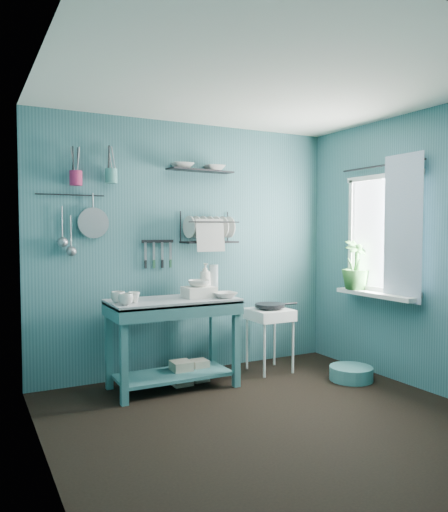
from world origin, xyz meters
name	(u,v)px	position (x,y,z in m)	size (l,w,h in m)	color
floor	(270,419)	(0.00, 0.00, 0.00)	(3.20, 3.20, 0.00)	black
ceiling	(272,84)	(0.00, 0.00, 2.50)	(3.20, 3.20, 0.00)	silver
wall_back	(190,248)	(0.00, 1.50, 1.25)	(3.20, 3.20, 0.00)	#326066
wall_front	(442,269)	(0.00, -1.50, 1.25)	(3.20, 3.20, 0.00)	#326066
wall_left	(45,261)	(-1.60, 0.00, 1.25)	(3.00, 3.00, 0.00)	#326066
wall_right	(422,251)	(1.60, 0.00, 1.25)	(3.00, 3.00, 0.00)	#326066
work_counter	(173,344)	(-0.37, 1.05, 0.41)	(1.15, 0.57, 0.81)	#346C6E
mug_left	(126,299)	(-0.85, 0.89, 0.86)	(0.12, 0.12, 0.10)	silver
mug_mid	(134,297)	(-0.75, 0.99, 0.86)	(0.10, 0.10, 0.09)	silver
mug_right	(118,297)	(-0.87, 1.05, 0.86)	(0.12, 0.12, 0.10)	silver
wash_tub	(199,292)	(-0.12, 1.03, 0.86)	(0.28, 0.22, 0.10)	silver
tub_bowl	(199,283)	(-0.12, 1.03, 0.94)	(0.20, 0.20, 0.06)	silver
soap_bottle	(205,278)	(0.05, 1.25, 0.96)	(0.12, 0.12, 0.30)	silver
water_bottle	(214,279)	(0.15, 1.27, 0.95)	(0.09, 0.09, 0.28)	#A5B4B8
counter_bowl	(225,295)	(0.08, 0.90, 0.84)	(0.22, 0.22, 0.05)	silver
hotplate_stand	(270,340)	(0.70, 1.10, 0.32)	(0.40, 0.40, 0.63)	white
frying_pan	(270,305)	(0.70, 1.10, 0.67)	(0.30, 0.30, 0.04)	black
knife_strip	(158,241)	(-0.35, 1.47, 1.32)	(0.32, 0.02, 0.03)	black
dish_rack	(209,227)	(0.16, 1.37, 1.46)	(0.55, 0.24, 0.32)	black
upper_shelf	(201,171)	(0.08, 1.40, 2.02)	(0.70, 0.18, 0.01)	black
shelf_bowl_left	(182,170)	(-0.12, 1.40, 2.02)	(0.22, 0.22, 0.05)	silver
shelf_bowl_right	(214,168)	(0.23, 1.40, 2.06)	(0.21, 0.21, 0.05)	silver
utensil_cup_magenta	(76,178)	(-1.13, 1.42, 1.89)	(0.11, 0.11, 0.13)	#B02050
utensil_cup_teal	(111,176)	(-0.82, 1.42, 1.93)	(0.11, 0.11, 0.13)	teal
colander	(93,223)	(-0.98, 1.45, 1.50)	(0.28, 0.28, 0.03)	gray
ladle_outer	(62,223)	(-1.25, 1.46, 1.50)	(0.01, 0.01, 0.30)	gray
ladle_inner	(71,232)	(-1.18, 1.46, 1.41)	(0.01, 0.01, 0.30)	gray
hook_rail	(70,195)	(-1.17, 1.47, 1.75)	(0.01, 0.01, 0.60)	black
window_glass	(383,234)	(1.59, 0.45, 1.40)	(1.10, 1.10, 0.00)	white
windowsill	(376,294)	(1.50, 0.45, 0.81)	(0.16, 0.95, 0.04)	white
curtain	(403,228)	(1.52, 0.15, 1.45)	(1.35, 1.35, 0.00)	silver
curtain_rod	(381,166)	(1.54, 0.45, 2.05)	(0.02, 0.02, 1.05)	black
potted_plant	(356,265)	(1.50, 0.73, 1.08)	(0.28, 0.28, 0.50)	#2A6528
storage_tin_large	(181,373)	(-0.27, 1.10, 0.11)	(0.18, 0.18, 0.22)	gray
storage_tin_small	(199,370)	(-0.07, 1.13, 0.10)	(0.15, 0.15, 0.20)	gray
floor_basin	(351,373)	(1.23, 0.48, 0.07)	(0.41, 0.41, 0.13)	teal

